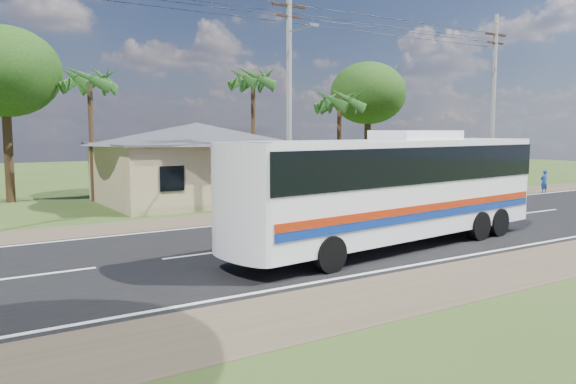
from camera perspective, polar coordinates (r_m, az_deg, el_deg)
name	(u,v)px	position (r m, az deg, el deg)	size (l,w,h in m)	color
ground	(315,240)	(20.40, 2.80, -4.93)	(120.00, 120.00, 0.00)	#2A4518
road	(315,240)	(20.39, 2.80, -4.91)	(120.00, 16.00, 0.03)	black
house	(197,154)	(31.94, -9.24, 3.81)	(12.40, 10.00, 5.00)	tan
waiting_shed	(410,151)	(34.94, 12.30, 4.09)	(5.20, 4.48, 3.35)	#361F13
concrete_barrier	(433,194)	(32.37, 14.55, -0.17)	(7.00, 0.30, 0.90)	#9E9E99
utility_poles	(283,92)	(26.95, -0.49, 10.11)	(32.80, 2.22, 11.00)	#9E9E99
palm_near	(340,102)	(34.55, 5.26, 9.13)	(2.80, 2.80, 6.70)	#47301E
palm_mid	(253,80)	(36.50, -3.58, 11.27)	(2.80, 2.80, 8.20)	#47301E
palm_far	(89,81)	(33.33, -19.53, 10.58)	(2.80, 2.80, 7.70)	#47301E
tree_behind_house	(4,72)	(34.68, -26.88, 10.81)	(6.00, 6.00, 9.61)	#47301E
tree_behind_shed	(368,94)	(42.57, 8.15, 9.86)	(5.60, 5.60, 9.02)	#47301E
coach_bus	(396,181)	(19.38, 10.90, 1.14)	(12.98, 4.18, 3.96)	white
motorcycle	(462,193)	(33.14, 17.28, -0.05)	(0.64, 1.83, 0.96)	black
person	(544,181)	(39.36, 24.56, 0.99)	(0.54, 0.35, 1.47)	navy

